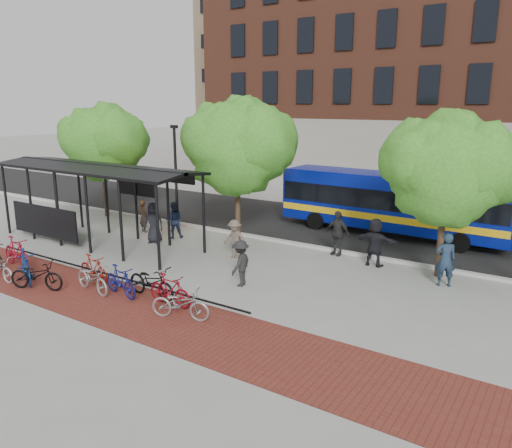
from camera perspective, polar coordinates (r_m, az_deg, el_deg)
The scene contains 29 objects.
ground at distance 18.96m, azimuth -0.44°, elevation -5.38°, with size 160.00×160.00×0.00m, color #9E9E99.
asphalt_street at distance 25.72m, azimuth 9.53°, elevation -0.40°, with size 160.00×8.00×0.01m, color black.
curb at distance 22.22m, azimuth 5.32°, elevation -2.38°, with size 160.00×0.25×0.12m, color #B7B7B2.
brick_strip at distance 16.72m, azimuth -16.03°, elevation -8.62°, with size 24.00×3.00×0.01m, color maroon.
bike_rack_rail at distance 18.20m, azimuth -16.58°, elevation -6.82°, with size 12.00×0.05×0.95m, color black.
building_tower at distance 61.34m, azimuth 8.59°, elevation 21.87°, with size 22.00×22.00×30.00m, color #7A664C.
bus_shelter at distance 23.36m, azimuth -18.03°, elevation 5.17°, with size 10.60×3.07×3.60m.
tree_a at distance 28.55m, azimuth -17.01°, elevation 9.21°, with size 4.90×4.00×6.18m.
tree_b at distance 22.39m, azimuth -1.88°, elevation 9.26°, with size 5.15×4.20×6.47m.
tree_c at distance 18.76m, azimuth 21.32°, elevation 6.21°, with size 4.66×3.80×5.92m.
lamp_post_left at distance 25.33m, azimuth -9.15°, elevation 5.72°, with size 0.35×0.20×5.12m.
bus at distance 24.54m, azimuth 15.33°, elevation 2.61°, with size 10.88×2.86×2.92m.
bike_1 at distance 21.35m, azimuth -25.72°, elevation -2.92°, with size 0.55×1.96×1.18m, color maroon.
bike_3 at distance 19.41m, azimuth -24.84°, elevation -4.43°, with size 0.55×1.95×1.17m, color navy.
bike_4 at distance 18.54m, azimuth -23.81°, elevation -5.37°, with size 0.68×1.96×1.03m, color black.
bike_5 at distance 18.63m, azimuth -18.07°, elevation -4.86°, with size 0.46×1.62×0.97m, color maroon.
bike_6 at distance 17.66m, azimuth -18.19°, elevation -5.90°, with size 0.64×1.85×0.97m, color #9E9EA1.
bike_7 at distance 17.03m, azimuth -15.22°, elevation -6.31°, with size 0.48×1.72×1.03m, color navy.
bike_8 at distance 16.61m, azimuth -11.86°, elevation -6.51°, with size 0.72×2.08×1.09m, color black.
bike_9 at distance 15.93m, azimuth -9.81°, elevation -7.45°, with size 0.48×1.69×1.02m, color maroon.
bike_10 at distance 14.94m, azimuth -8.64°, elevation -9.00°, with size 0.64×1.82×0.96m, color gray.
pedestrian_0 at distance 22.96m, azimuth -11.62°, elevation 0.16°, with size 0.91×0.59×1.86m, color black.
pedestrian_1 at distance 24.95m, azimuth -12.72°, elevation 0.86°, with size 0.58×0.38×1.58m, color #3D3731.
pedestrian_2 at distance 23.60m, azimuth -9.38°, elevation 0.48°, with size 0.84×0.66×1.73m, color #1F2948.
pedestrian_3 at distance 20.28m, azimuth -2.45°, elevation -1.73°, with size 1.04×0.60×1.60m, color brown.
pedestrian_4 at distance 20.93m, azimuth 9.27°, elevation -1.03°, with size 1.10×0.46×1.88m, color #292929.
pedestrian_5 at distance 19.81m, azimuth 13.43°, elevation -2.04°, with size 1.77×0.56×1.90m, color black.
pedestrian_7 at distance 18.38m, azimuth 20.83°, elevation -3.83°, with size 0.69×0.45×1.90m, color #1D2F44.
pedestrian_9 at distance 17.25m, azimuth -1.77°, elevation -4.50°, with size 1.05×0.60×1.63m, color black.
Camera 1 is at (9.97, -14.88, 6.22)m, focal length 35.00 mm.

